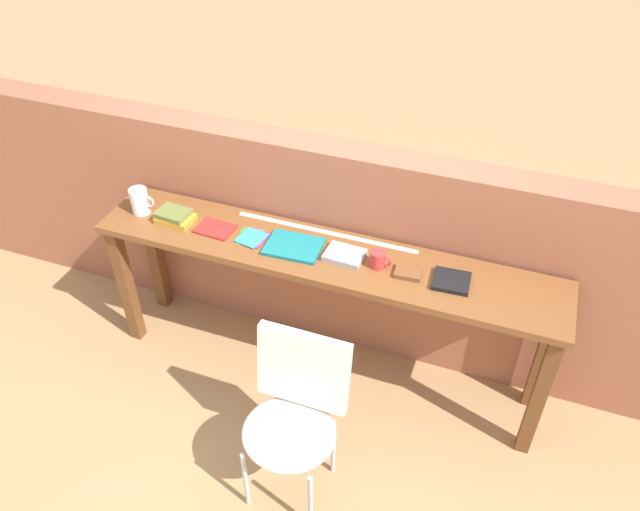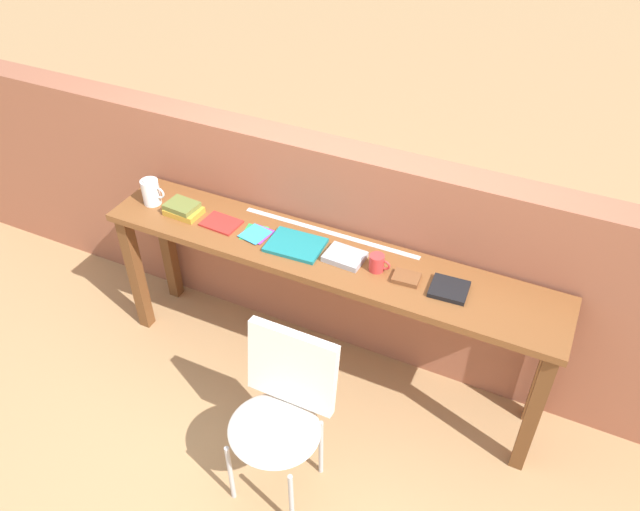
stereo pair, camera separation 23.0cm
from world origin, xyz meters
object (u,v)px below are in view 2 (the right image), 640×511
chair_white_moulded (281,409)px  pitcher_white (151,192)px  book_open_centre (296,245)px  book_repair_rightmost (449,289)px  pamphlet_pile_colourful (256,234)px  leather_journal_brown (406,278)px  book_stack_leftmost (183,209)px  mug (377,263)px  magazine_cycling (221,223)px

chair_white_moulded → pitcher_white: bearing=149.0°
book_open_centre → book_repair_rightmost: book_repair_rightmost is taller
pamphlet_pile_colourful → leather_journal_brown: size_ratio=1.34×
chair_white_moulded → pamphlet_pile_colourful: size_ratio=5.11×
book_stack_leftmost → pamphlet_pile_colourful: book_stack_leftmost is taller
book_stack_leftmost → pamphlet_pile_colourful: 0.46m
pitcher_white → mug: (1.37, 0.00, -0.03)m
pamphlet_pile_colourful → mug: (0.69, 0.01, 0.04)m
book_stack_leftmost → mug: mug is taller
book_open_centre → pitcher_white: bearing=176.8°
pitcher_white → book_open_centre: bearing=-0.4°
book_stack_leftmost → leather_journal_brown: size_ratio=1.55×
book_stack_leftmost → book_open_centre: bearing=0.4°
chair_white_moulded → mug: bearing=76.7°
pitcher_white → leather_journal_brown: bearing=-0.3°
mug → book_repair_rightmost: (0.37, 0.00, -0.03)m
book_open_centre → leather_journal_brown: 0.61m
pamphlet_pile_colourful → pitcher_white: bearing=179.6°
mug → book_open_centre: bearing=-179.1°
chair_white_moulded → book_stack_leftmost: size_ratio=4.41×
chair_white_moulded → book_open_centre: bearing=111.5°
book_repair_rightmost → magazine_cycling: bearing=176.9°
book_open_centre → mug: size_ratio=2.62×
chair_white_moulded → pitcher_white: size_ratio=4.85×
pamphlet_pile_colourful → magazine_cycling: bearing=-179.8°
magazine_cycling → book_open_centre: bearing=3.4°
book_repair_rightmost → mug: bearing=177.0°
book_open_centre → mug: mug is taller
chair_white_moulded → pamphlet_pile_colourful: 0.96m
chair_white_moulded → leather_journal_brown: leather_journal_brown is taller
pamphlet_pile_colourful → mug: bearing=0.5°
book_stack_leftmost → pamphlet_pile_colourful: bearing=0.8°
chair_white_moulded → mug: 0.84m
book_open_centre → leather_journal_brown: leather_journal_brown is taller
mug → pamphlet_pile_colourful: bearing=-179.5°
magazine_cycling → book_open_centre: book_open_centre is taller
magazine_cycling → leather_journal_brown: size_ratio=1.56×
chair_white_moulded → book_repair_rightmost: book_repair_rightmost is taller
pitcher_white → mug: size_ratio=1.67×
pamphlet_pile_colourful → book_repair_rightmost: size_ratio=0.98×
leather_journal_brown → mug: bearing=172.9°
pitcher_white → book_stack_leftmost: size_ratio=0.91×
book_open_centre → pamphlet_pile_colourful: bearing=176.9°
pitcher_white → pamphlet_pile_colourful: size_ratio=1.05×
leather_journal_brown → book_repair_rightmost: size_ratio=0.73×
mug → chair_white_moulded: bearing=-103.3°
pitcher_white → book_repair_rightmost: (1.74, 0.00, -0.07)m
chair_white_moulded → book_stack_leftmost: (-0.99, 0.71, 0.38)m
chair_white_moulded → book_open_centre: 0.85m
chair_white_moulded → leather_journal_brown: size_ratio=6.86×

